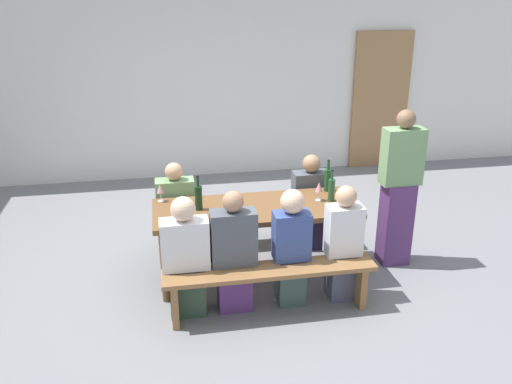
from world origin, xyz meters
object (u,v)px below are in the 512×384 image
object	(u,v)px
wine_glass_0	(319,188)
seated_guest_near_0	(186,260)
wine_bottle_0	(331,189)
seated_guest_near_3	(343,245)
seated_guest_near_2	(291,249)
seated_guest_near_1	(234,255)
seated_guest_far_1	(310,204)
wine_glass_1	(342,193)
seated_guest_far_0	(176,214)
wine_glass_2	(160,189)
wooden_door	(380,101)
tasting_table	(256,214)
wine_bottle_1	(328,179)
standing_host	(399,192)
bench_near	(270,278)
bench_far	(245,216)
wine_bottle_2	(198,197)

from	to	relation	value
wine_glass_0	seated_guest_near_0	bearing A→B (deg)	-157.26
wine_bottle_0	seated_guest_near_3	bearing A→B (deg)	-94.98
seated_guest_near_2	seated_guest_near_3	distance (m)	0.48
seated_guest_near_1	seated_guest_far_1	xyz separation A→B (m)	(0.99, 1.05, -0.03)
wine_bottle_0	wine_glass_0	world-z (taller)	wine_bottle_0
wine_glass_1	seated_guest_far_1	size ratio (longest dim) A/B	0.16
seated_guest_far_0	wine_glass_2	bearing A→B (deg)	-32.83
wooden_door	wine_glass_0	size ratio (longest dim) A/B	10.91
tasting_table	seated_guest_near_0	distance (m)	0.90
wine_bottle_1	standing_host	size ratio (longest dim) A/B	0.20
bench_near	wine_glass_2	bearing A→B (deg)	132.67
bench_far	wine_bottle_2	world-z (taller)	wine_bottle_2
bench_far	wine_bottle_2	xyz separation A→B (m)	(-0.55, -0.65, 0.52)
tasting_table	wine_bottle_0	world-z (taller)	wine_bottle_0
bench_far	seated_guest_far_1	world-z (taller)	seated_guest_far_1
wine_bottle_2	wine_glass_1	bearing A→B (deg)	-5.16
seated_guest_near_3	wine_bottle_2	bearing A→B (deg)	66.13
wine_bottle_0	seated_guest_far_1	xyz separation A→B (m)	(-0.06, 0.52, -0.37)
seated_guest_near_3	seated_guest_far_1	xyz separation A→B (m)	(-0.01, 1.05, -0.03)
bench_far	wine_bottle_0	xyz separation A→B (m)	(0.75, -0.67, 0.52)
seated_guest_near_3	standing_host	distance (m)	0.97
wine_bottle_2	seated_guest_far_0	bearing A→B (deg)	112.48
standing_host	wine_bottle_1	bearing A→B (deg)	-21.32
wooden_door	seated_guest_near_0	size ratio (longest dim) A/B	1.90
wine_bottle_1	wine_glass_2	xyz separation A→B (m)	(-1.70, 0.02, 0.00)
wooden_door	tasting_table	bearing A→B (deg)	-129.30
bench_near	bench_far	bearing A→B (deg)	90.00
wine_bottle_1	seated_guest_near_1	world-z (taller)	seated_guest_near_1
tasting_table	wine_bottle_0	size ratio (longest dim) A/B	6.05
standing_host	seated_guest_near_3	bearing A→B (deg)	35.68
wine_bottle_0	bench_far	bearing A→B (deg)	138.47
wine_glass_1	standing_host	size ratio (longest dim) A/B	0.10
seated_guest_near_3	seated_guest_near_1	bearing A→B (deg)	90.00
wine_bottle_1	wine_bottle_2	bearing A→B (deg)	-169.36
wine_glass_0	seated_guest_near_2	xyz separation A→B (m)	(-0.41, -0.57, -0.35)
seated_guest_near_0	seated_guest_near_3	distance (m)	1.42
seated_guest_near_1	seated_guest_far_0	xyz separation A→B (m)	(-0.46, 1.05, -0.03)
wooden_door	wine_glass_0	bearing A→B (deg)	-121.84
tasting_table	seated_guest_far_1	size ratio (longest dim) A/B	1.84
seated_guest_near_2	wine_glass_0	bearing A→B (deg)	-36.01
wine_glass_1	wooden_door	bearing A→B (deg)	61.88
seated_guest_far_1	seated_guest_near_0	bearing A→B (deg)	-53.28
bench_far	wine_glass_2	xyz separation A→B (m)	(-0.90, -0.38, 0.52)
wine_bottle_0	seated_guest_far_0	bearing A→B (deg)	161.02
bench_near	seated_guest_far_0	xyz separation A→B (m)	(-0.75, 1.20, 0.14)
bench_near	wine_bottle_2	distance (m)	1.03
bench_near	seated_guest_far_0	world-z (taller)	seated_guest_far_0
wine_glass_0	wine_glass_1	distance (m)	0.24
wine_bottle_1	seated_guest_near_3	world-z (taller)	seated_guest_near_3
wine_glass_0	seated_guest_far_0	distance (m)	1.52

